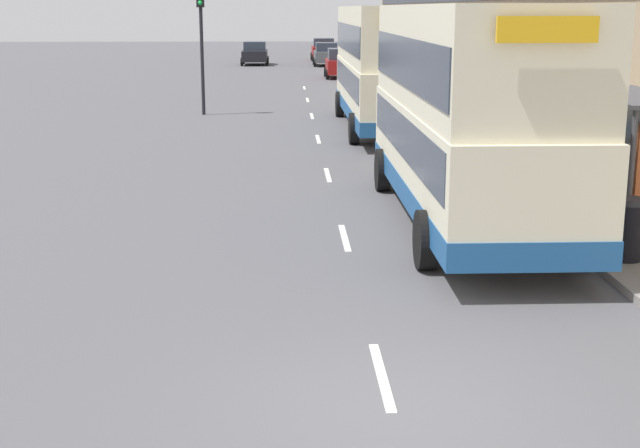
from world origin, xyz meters
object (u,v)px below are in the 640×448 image
Objects in this scene: car_0 at (255,53)px; traffic_light_far_kerb at (201,26)px; litter_bin at (627,229)px; car_2 at (323,50)px; double_decker_bus_ahead at (383,65)px; car_1 at (326,54)px; car_3 at (340,64)px; double_decker_bus_near at (468,110)px.

traffic_light_far_kerb is at bearing 88.10° from car_0.
car_2 is at bearing 92.22° from litter_bin.
traffic_light_far_kerb is at bearing 144.82° from double_decker_bus_ahead.
car_2 is (0.09, 6.89, 0.05)m from car_1.
car_2 is at bearing 80.26° from traffic_light_far_kerb.
car_3 is (0.22, -19.06, -0.01)m from car_2.
car_1 is 54.04m from litter_bin.
double_decker_bus_ahead is 24.18m from car_3.
car_2 is at bearing 89.28° from car_1.
car_0 is (-5.69, 37.68, -1.42)m from double_decker_bus_ahead.
car_0 is 55.91m from litter_bin.
double_decker_bus_ahead reaches higher than car_1.
car_3 is at bearing 92.93° from litter_bin.
litter_bin is (2.44, -53.99, -0.18)m from car_1.
car_2 is 60.92m from litter_bin.
double_decker_bus_near is 1.93× the size of traffic_light_far_kerb.
double_decker_bus_ahead is 43.22m from car_2.
car_3 is at bearing 112.90° from car_0.
traffic_light_far_kerb is (-6.81, -19.36, 2.63)m from car_3.
car_3 is at bearing 70.62° from traffic_light_far_kerb.
litter_bin is (7.86, -55.35, -0.20)m from car_0.
car_1 is 3.70× the size of litter_bin.
double_decker_bus_near is 20.48m from traffic_light_far_kerb.
car_2 is (-0.28, 57.67, -1.39)m from double_decker_bus_near.
car_3 reaches higher than car_0.
double_decker_bus_ahead is 2.74× the size of car_2.
litter_bin is at bearing 98.08° from car_0.
double_decker_bus_near is 9.68× the size of litter_bin.
double_decker_bus_ahead is 3.02× the size of car_3.
double_decker_bus_ahead reaches higher than car_0.
car_3 is 3.63× the size of litter_bin.
litter_bin is 0.20× the size of traffic_light_far_kerb.
traffic_light_far_kerb is at bearing 111.73° from litter_bin.
double_decker_bus_near reaches higher than litter_bin.
car_1 is (5.42, -1.36, -0.01)m from car_0.
traffic_light_far_kerb reaches higher than car_1.
traffic_light_far_kerb is (-1.09, -32.90, 2.65)m from car_0.
car_0 is at bearing 112.90° from car_3.
traffic_light_far_kerb reaches higher than double_decker_bus_near.
double_decker_bus_near reaches higher than car_3.
car_2 is (5.50, 5.52, 0.03)m from car_0.
double_decker_bus_near is 38.63m from car_3.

